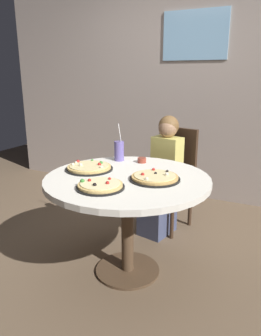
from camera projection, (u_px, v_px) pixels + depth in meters
name	position (u px, v px, depth m)	size (l,w,h in m)	color
ground_plane	(128.00, 271.00, 2.44)	(8.00, 8.00, 0.00)	brown
wall_with_window	(200.00, 73.00, 3.60)	(5.20, 0.14, 2.90)	#A8998E
dining_table	(127.00, 191.00, 2.26)	(1.15, 1.15, 0.75)	silver
chair_wooden	(172.00, 172.00, 3.08)	(0.47, 0.47, 0.95)	#382619
diner_child	(162.00, 182.00, 2.95)	(0.32, 0.43, 1.08)	#3F4766
pizza_veggie	(155.00, 178.00, 2.16)	(0.34, 0.34, 0.05)	black
pizza_cheese	(89.00, 167.00, 2.39)	(0.35, 0.35, 0.05)	black
pizza_pepperoni	(100.00, 186.00, 2.00)	(0.31, 0.31, 0.05)	black
soda_cup	(119.00, 151.00, 2.63)	(0.08, 0.08, 0.31)	#6659A5
sauce_bowl	(142.00, 160.00, 2.58)	(0.07, 0.07, 0.04)	brown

